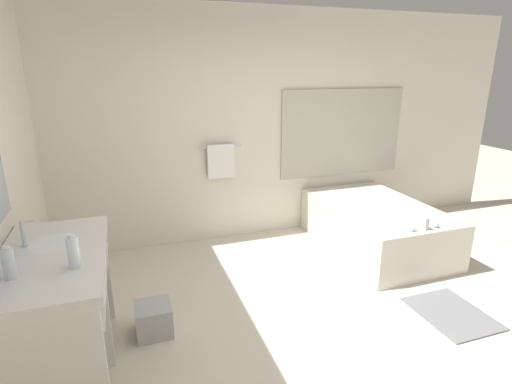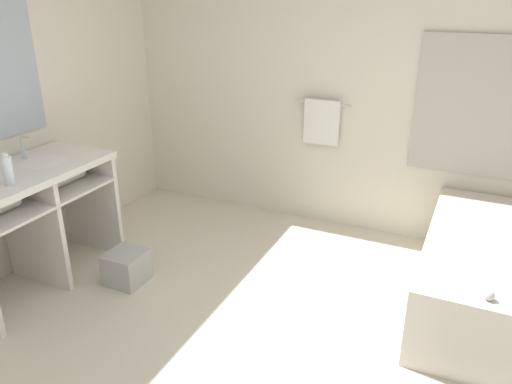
% 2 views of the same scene
% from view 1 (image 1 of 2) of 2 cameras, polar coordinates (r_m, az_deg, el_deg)
% --- Properties ---
extents(ground_plane, '(16.00, 16.00, 0.00)m').
position_cam_1_polar(ground_plane, '(3.37, 10.39, -20.07)').
color(ground_plane, beige).
rests_on(ground_plane, ground).
extents(wall_back_with_blinds, '(7.40, 0.13, 2.70)m').
position_cam_1_polar(wall_back_with_blinds, '(4.80, -1.30, 9.15)').
color(wall_back_with_blinds, silver).
rests_on(wall_back_with_blinds, ground_plane).
extents(vanity_counter, '(0.64, 1.24, 0.91)m').
position_cam_1_polar(vanity_counter, '(2.96, -26.42, -12.36)').
color(vanity_counter, white).
rests_on(vanity_counter, ground_plane).
extents(sink_faucet, '(0.09, 0.04, 0.18)m').
position_cam_1_polar(sink_faucet, '(3.00, -30.28, -5.21)').
color(sink_faucet, silver).
rests_on(sink_faucet, vanity_counter).
extents(bathtub, '(1.09, 1.72, 0.65)m').
position_cam_1_polar(bathtub, '(4.85, 16.71, -4.43)').
color(bathtub, silver).
rests_on(bathtub, ground_plane).
extents(water_bottle_1, '(0.07, 0.07, 0.21)m').
position_cam_1_polar(water_bottle_1, '(2.56, -24.64, -7.80)').
color(water_bottle_1, white).
rests_on(water_bottle_1, vanity_counter).
extents(water_bottle_2, '(0.07, 0.07, 0.20)m').
position_cam_1_polar(water_bottle_2, '(2.61, -31.85, -8.63)').
color(water_bottle_2, white).
rests_on(water_bottle_2, vanity_counter).
extents(waste_bin, '(0.28, 0.28, 0.25)m').
position_cam_1_polar(waste_bin, '(3.41, -14.39, -17.19)').
color(waste_bin, '#B2B2B2').
rests_on(waste_bin, ground_plane).
extents(bath_mat, '(0.54, 0.67, 0.02)m').
position_cam_1_polar(bath_mat, '(3.96, 26.14, -15.31)').
color(bath_mat, slate).
rests_on(bath_mat, ground_plane).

